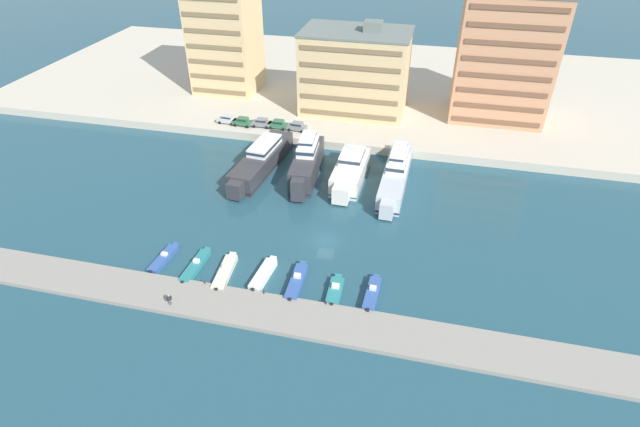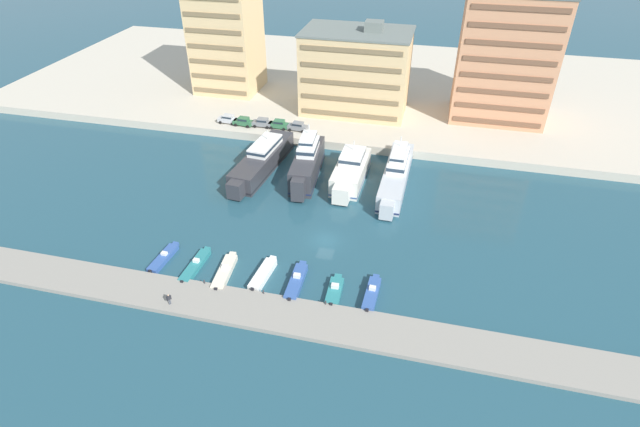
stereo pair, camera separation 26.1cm
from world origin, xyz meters
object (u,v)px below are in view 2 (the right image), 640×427
at_px(motorboat_blue_far_left, 164,258).
at_px(pedestrian_near_edge, 169,298).
at_px(car_grey_center, 298,126).
at_px(motorboat_white_center_left, 263,274).
at_px(yacht_ivory_mid_left, 351,171).
at_px(motorboat_cream_mid_left, 225,272).
at_px(motorboat_blue_mid_right, 372,294).
at_px(yacht_charcoal_far_left, 262,160).
at_px(motorboat_teal_center_right, 335,291).
at_px(motorboat_blue_center, 296,281).
at_px(car_green_left, 243,121).
at_px(yacht_charcoal_left, 307,162).
at_px(car_green_center_left, 279,124).
at_px(car_silver_far_left, 228,119).
at_px(car_grey_mid_left, 262,122).
at_px(yacht_silver_center_left, 396,173).
at_px(motorboat_teal_left, 195,265).

height_order(motorboat_blue_far_left, pedestrian_near_edge, pedestrian_near_edge).
bearing_deg(car_grey_center, motorboat_white_center_left, -80.67).
bearing_deg(yacht_ivory_mid_left, motorboat_cream_mid_left, -112.89).
height_order(motorboat_blue_mid_right, car_grey_center, car_grey_center).
relative_size(yacht_charcoal_far_left, motorboat_teal_center_right, 3.80).
height_order(motorboat_blue_center, car_green_left, car_green_left).
bearing_deg(yacht_charcoal_left, car_green_center_left, 123.92).
bearing_deg(motorboat_blue_far_left, motorboat_blue_mid_right, -0.87).
xyz_separation_m(yacht_charcoal_left, motorboat_blue_mid_right, (15.91, -27.82, -2.26)).
xyz_separation_m(motorboat_cream_mid_left, car_silver_far_left, (-16.77, 42.77, 2.20)).
height_order(yacht_charcoal_left, motorboat_cream_mid_left, yacht_charcoal_left).
distance_m(yacht_charcoal_left, car_grey_mid_left, 19.82).
xyz_separation_m(yacht_silver_center_left, motorboat_blue_mid_right, (0.22, -28.76, -1.70)).
bearing_deg(car_silver_far_left, car_grey_center, -0.31).
bearing_deg(motorboat_cream_mid_left, motorboat_blue_far_left, 175.32).
relative_size(motorboat_blue_center, car_grey_mid_left, 1.87).
bearing_deg(motorboat_teal_center_right, motorboat_cream_mid_left, 179.63).
xyz_separation_m(motorboat_blue_far_left, motorboat_blue_center, (19.58, -0.45, 0.12)).
bearing_deg(motorboat_teal_left, car_green_center_left, 91.62).
bearing_deg(motorboat_teal_left, yacht_silver_center_left, 49.78).
relative_size(yacht_ivory_mid_left, car_grey_mid_left, 4.00).
bearing_deg(motorboat_blue_far_left, car_green_center_left, 84.72).
xyz_separation_m(motorboat_teal_center_right, car_green_left, (-28.51, 42.45, 2.22)).
relative_size(car_green_left, car_green_center_left, 1.02).
height_order(motorboat_cream_mid_left, motorboat_teal_center_right, motorboat_teal_center_right).
height_order(yacht_charcoal_far_left, pedestrian_near_edge, yacht_charcoal_far_left).
xyz_separation_m(motorboat_cream_mid_left, car_green_center_left, (-5.68, 42.80, 2.20)).
height_order(car_grey_mid_left, car_green_center_left, same).
bearing_deg(motorboat_blue_center, motorboat_cream_mid_left, -178.08).
height_order(yacht_charcoal_far_left, car_grey_center, yacht_charcoal_far_left).
relative_size(yacht_ivory_mid_left, car_green_left, 3.93).
bearing_deg(motorboat_teal_center_right, yacht_charcoal_far_left, 124.49).
relative_size(yacht_charcoal_left, car_grey_mid_left, 4.37).
distance_m(yacht_charcoal_far_left, yacht_silver_center_left, 24.33).
xyz_separation_m(motorboat_blue_center, car_green_center_left, (-15.70, 42.46, 2.14)).
distance_m(yacht_charcoal_left, motorboat_teal_center_right, 30.46).
relative_size(motorboat_blue_center, car_silver_far_left, 1.84).
bearing_deg(motorboat_blue_far_left, yacht_charcoal_far_left, 79.65).
distance_m(car_silver_far_left, car_grey_mid_left, 7.54).
xyz_separation_m(yacht_charcoal_far_left, motorboat_teal_left, (-0.01, -28.36, -1.56)).
relative_size(yacht_silver_center_left, car_grey_mid_left, 5.50).
bearing_deg(yacht_charcoal_left, motorboat_blue_mid_right, -60.24).
bearing_deg(car_silver_far_left, car_grey_mid_left, -0.00).
bearing_deg(motorboat_teal_left, pedestrian_near_edge, -87.78).
relative_size(yacht_ivory_mid_left, car_grey_center, 3.93).
xyz_separation_m(motorboat_cream_mid_left, motorboat_blue_center, (10.02, 0.33, 0.06)).
xyz_separation_m(motorboat_teal_left, car_grey_mid_left, (-4.75, 42.46, 2.25)).
bearing_deg(motorboat_blue_center, yacht_charcoal_left, 101.88).
bearing_deg(yacht_ivory_mid_left, motorboat_blue_far_left, -127.99).
xyz_separation_m(yacht_charcoal_left, motorboat_teal_center_right, (11.14, -28.26, -2.36)).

